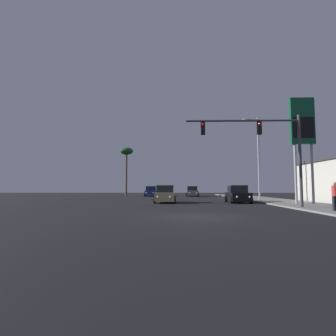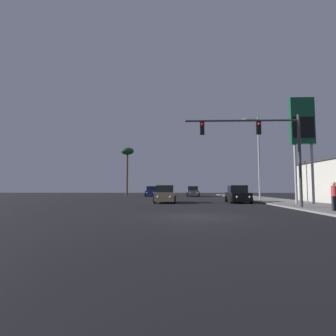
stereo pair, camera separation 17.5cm
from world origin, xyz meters
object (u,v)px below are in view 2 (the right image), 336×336
object	(u,v)px
car_tan	(165,195)
car_black	(238,195)
palm_tree_far	(127,154)
pedestrian_on_sidewalk	(334,195)
gas_station_sign	(302,127)
car_blue	(152,192)
traffic_light_mast	(265,141)
street_lamp	(258,154)
car_grey	(193,192)

from	to	relation	value
car_tan	car_black	world-z (taller)	same
car_black	palm_tree_far	size ratio (longest dim) A/B	0.49
pedestrian_on_sidewalk	palm_tree_far	distance (m)	37.17
gas_station_sign	pedestrian_on_sidewalk	size ratio (longest dim) A/B	5.39
car_blue	traffic_light_mast	size ratio (longest dim) A/B	0.54
traffic_light_mast	pedestrian_on_sidewalk	distance (m)	5.54
traffic_light_mast	car_blue	bearing A→B (deg)	112.39
traffic_light_mast	street_lamp	size ratio (longest dim) A/B	0.90
car_blue	traffic_light_mast	bearing A→B (deg)	111.23
gas_station_sign	traffic_light_mast	bearing A→B (deg)	-139.58
car_blue	gas_station_sign	size ratio (longest dim) A/B	0.48
car_blue	traffic_light_mast	xyz separation A→B (m)	(10.42, -25.30, 4.01)
traffic_light_mast	pedestrian_on_sidewalk	size ratio (longest dim) A/B	4.84
car_tan	street_lamp	size ratio (longest dim) A/B	0.48
car_grey	car_tan	bearing A→B (deg)	79.47
car_blue	palm_tree_far	world-z (taller)	palm_tree_far
car_grey	gas_station_sign	bearing A→B (deg)	111.87
car_blue	car_tan	bearing A→B (deg)	98.30
car_tan	street_lamp	distance (m)	11.20
car_black	traffic_light_mast	size ratio (longest dim) A/B	0.54
gas_station_sign	palm_tree_far	distance (m)	31.91
car_blue	car_tan	distance (m)	18.44
traffic_light_mast	street_lamp	distance (m)	10.32
car_grey	traffic_light_mast	bearing A→B (deg)	99.48
car_grey	palm_tree_far	size ratio (longest dim) A/B	0.49
car_black	traffic_light_mast	xyz separation A→B (m)	(0.34, -7.25, 4.01)
traffic_light_mast	palm_tree_far	bearing A→B (deg)	117.95
car_black	traffic_light_mast	distance (m)	8.29
car_tan	traffic_light_mast	size ratio (longest dim) A/B	0.53
street_lamp	traffic_light_mast	bearing A→B (deg)	-104.12
car_blue	street_lamp	distance (m)	20.50
car_grey	pedestrian_on_sidewalk	distance (m)	28.80
traffic_light_mast	gas_station_sign	size ratio (longest dim) A/B	0.90
car_blue	car_black	size ratio (longest dim) A/B	1.00
street_lamp	palm_tree_far	world-z (taller)	street_lamp
car_grey	pedestrian_on_sidewalk	size ratio (longest dim) A/B	2.59
street_lamp	gas_station_sign	world-z (taller)	same
car_grey	pedestrian_on_sidewalk	world-z (taller)	pedestrian_on_sidewalk
traffic_light_mast	car_grey	bearing A→B (deg)	98.12
traffic_light_mast	palm_tree_far	distance (m)	32.77
car_black	pedestrian_on_sidewalk	bearing A→B (deg)	109.66
car_tan	traffic_light_mast	bearing A→B (deg)	136.07
palm_tree_far	car_black	bearing A→B (deg)	-55.28
car_tan	car_black	distance (m)	7.05
car_black	traffic_light_mast	world-z (taller)	traffic_light_mast
car_blue	car_grey	size ratio (longest dim) A/B	1.00
car_tan	car_blue	bearing A→B (deg)	-80.59
car_black	palm_tree_far	bearing A→B (deg)	-53.23
car_blue	car_grey	world-z (taller)	same
car_tan	gas_station_sign	world-z (taller)	gas_station_sign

